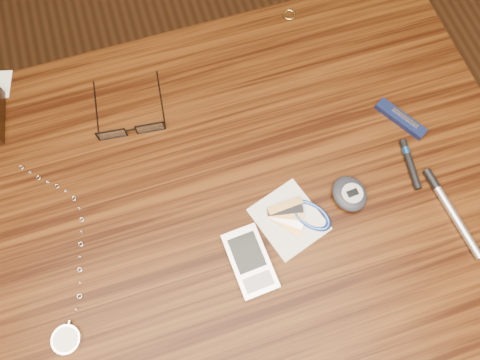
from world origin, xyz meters
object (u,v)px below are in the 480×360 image
Objects in this scene: pocket_watch at (66,331)px; silver_pen at (448,206)px; desk at (215,230)px; pocket_knife at (401,119)px; pda_phone at (250,261)px; eyeglasses at (131,128)px; pedometer at (350,194)px; notepad_keys at (299,217)px.

silver_pen is at bearing 0.47° from pocket_watch.
silver_pen is at bearing -16.07° from desk.
pocket_knife is (0.59, 0.16, 0.00)m from pocket_watch.
desk is at bearing 109.91° from pda_phone.
eyeglasses is 0.29m from pda_phone.
eyeglasses is 2.00× the size of pedometer.
pocket_watch is 2.35× the size of notepad_keys.
pedometer is (0.30, -0.21, -0.00)m from eyeglasses.
notepad_keys is 0.85× the size of silver_pen.
pda_phone is at bearing -66.16° from eyeglasses.
pda_phone is 0.81× the size of notepad_keys.
pocket_watch is 2.91× the size of pda_phone.
pedometer is 0.49× the size of notepad_keys.
pocket_watch is 0.61m from pocket_knife.
pocket_watch is 4.85× the size of pedometer.
notepad_keys is at bearing 24.66° from pda_phone.
silver_pen is (0.35, -0.10, 0.11)m from desk.
pda_phone reaches higher than notepad_keys.
pda_phone is at bearing 3.08° from pocket_watch.
pocket_watch is (-0.24, -0.11, 0.11)m from desk.
notepad_keys is 0.24m from pocket_knife.
pocket_watch is at bearing -119.25° from eyeglasses.
pocket_watch is at bearing -171.08° from notepad_keys.
eyeglasses is 0.31m from notepad_keys.
eyeglasses and pedometer have the same top height.
desk is at bearing 159.33° from notepad_keys.
desk is 0.15m from pda_phone.
pedometer reaches higher than notepad_keys.
notepad_keys is (0.13, -0.05, 0.11)m from desk.
eyeglasses reaches higher than pocket_knife.
pedometer reaches higher than desk.
eyeglasses reaches higher than desk.
desk is 0.17m from notepad_keys.
pocket_knife is at bearing 26.11° from notepad_keys.
pedometer is 0.09m from notepad_keys.
pocket_knife is (0.31, 0.15, -0.00)m from pda_phone.
pocket_knife is (0.13, 0.10, -0.00)m from pedometer.
silver_pen reaches higher than pocket_watch.
eyeglasses is 0.36m from pedometer.
pda_phone is (0.27, 0.01, 0.00)m from pocket_watch.
eyeglasses is at bearing 113.84° from pda_phone.
pocket_watch is at bearing -171.57° from pedometer.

